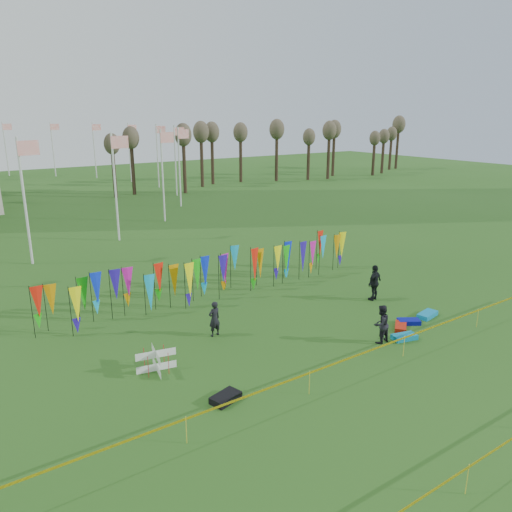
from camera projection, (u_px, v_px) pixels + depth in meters
ground at (334, 365)px, 19.23m from camera, size 160.00×160.00×0.00m
banner_row at (219, 271)px, 26.23m from camera, size 18.64×0.64×2.24m
caution_tape_near at (349, 359)px, 18.08m from camera, size 26.00×0.02×0.90m
caution_tape_far at (505, 445)px, 13.43m from camera, size 26.00×0.02×0.90m
tree_line at (288, 136)px, 69.77m from camera, size 53.92×1.92×7.84m
box_kite at (156, 361)px, 18.69m from camera, size 0.77×0.77×0.86m
person_left at (214, 319)px, 21.59m from camera, size 0.63×0.49×1.59m
person_mid at (381, 324)px, 20.94m from camera, size 0.83×0.53×1.67m
person_right at (375, 283)px, 25.72m from camera, size 1.22×0.86×1.89m
kite_bag_turquoise at (404, 337)px, 21.43m from camera, size 1.16×0.78×0.21m
kite_bag_blue at (409, 322)px, 23.00m from camera, size 1.12×0.98×0.21m
kite_bag_red at (401, 327)px, 22.48m from camera, size 1.13×1.04×0.19m
kite_bag_black at (226, 398)px, 16.84m from camera, size 1.15×0.85×0.24m
kite_bag_teal at (427, 315)px, 23.78m from camera, size 1.22×0.75×0.22m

